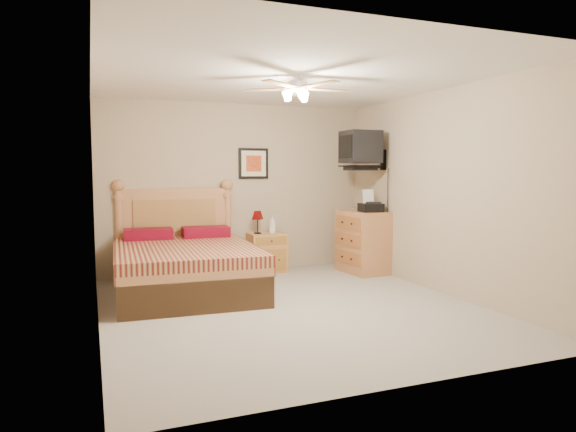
% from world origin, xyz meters
% --- Properties ---
extents(floor, '(4.50, 4.50, 0.00)m').
position_xyz_m(floor, '(0.00, 0.00, 0.00)').
color(floor, '#9E978E').
rests_on(floor, ground).
extents(ceiling, '(4.00, 4.50, 0.04)m').
position_xyz_m(ceiling, '(0.00, 0.00, 2.50)').
color(ceiling, white).
rests_on(ceiling, ground).
extents(wall_back, '(4.00, 0.04, 2.50)m').
position_xyz_m(wall_back, '(0.00, 2.25, 1.25)').
color(wall_back, tan).
rests_on(wall_back, ground).
extents(wall_front, '(4.00, 0.04, 2.50)m').
position_xyz_m(wall_front, '(0.00, -2.25, 1.25)').
color(wall_front, tan).
rests_on(wall_front, ground).
extents(wall_left, '(0.04, 4.50, 2.50)m').
position_xyz_m(wall_left, '(-2.00, 0.00, 1.25)').
color(wall_left, tan).
rests_on(wall_left, ground).
extents(wall_right, '(0.04, 4.50, 2.50)m').
position_xyz_m(wall_right, '(2.00, 0.00, 1.25)').
color(wall_right, tan).
rests_on(wall_right, ground).
extents(bed, '(1.73, 2.23, 1.40)m').
position_xyz_m(bed, '(-0.96, 1.12, 0.70)').
color(bed, tan).
rests_on(bed, ground).
extents(nightstand, '(0.54, 0.40, 0.58)m').
position_xyz_m(nightstand, '(0.40, 2.00, 0.29)').
color(nightstand, '#BC8740').
rests_on(nightstand, ground).
extents(table_lamp, '(0.18, 0.18, 0.34)m').
position_xyz_m(table_lamp, '(0.27, 2.02, 0.75)').
color(table_lamp, '#5E0606').
rests_on(table_lamp, nightstand).
extents(lotion_bottle, '(0.11, 0.11, 0.27)m').
position_xyz_m(lotion_bottle, '(0.48, 1.98, 0.72)').
color(lotion_bottle, white).
rests_on(lotion_bottle, nightstand).
extents(framed_picture, '(0.46, 0.04, 0.46)m').
position_xyz_m(framed_picture, '(0.27, 2.23, 1.62)').
color(framed_picture, black).
rests_on(framed_picture, wall_back).
extents(dresser, '(0.59, 0.81, 0.91)m').
position_xyz_m(dresser, '(1.73, 1.45, 0.46)').
color(dresser, '#A2673E').
rests_on(dresser, ground).
extents(fax_machine, '(0.34, 0.36, 0.32)m').
position_xyz_m(fax_machine, '(1.76, 1.31, 1.08)').
color(fax_machine, black).
rests_on(fax_machine, dresser).
extents(magazine_lower, '(0.23, 0.28, 0.02)m').
position_xyz_m(magazine_lower, '(1.70, 1.75, 0.93)').
color(magazine_lower, tan).
rests_on(magazine_lower, dresser).
extents(magazine_upper, '(0.30, 0.35, 0.02)m').
position_xyz_m(magazine_upper, '(1.73, 1.75, 0.95)').
color(magazine_upper, gray).
rests_on(magazine_upper, magazine_lower).
extents(wall_tv, '(0.56, 0.46, 0.58)m').
position_xyz_m(wall_tv, '(1.75, 1.34, 1.81)').
color(wall_tv, black).
rests_on(wall_tv, wall_right).
extents(ceiling_fan, '(1.14, 1.14, 0.28)m').
position_xyz_m(ceiling_fan, '(0.00, -0.20, 2.36)').
color(ceiling_fan, white).
rests_on(ceiling_fan, ceiling).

